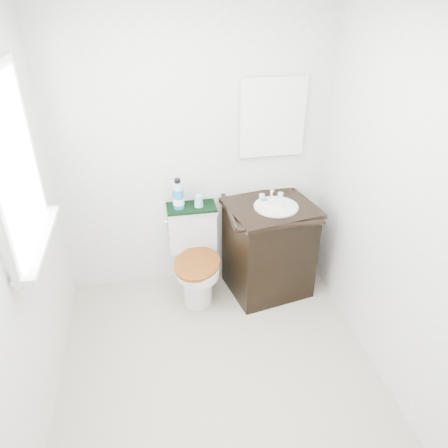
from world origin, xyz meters
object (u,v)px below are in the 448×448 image
object	(u,v)px
toilet	(195,259)
cup	(199,201)
vanity	(269,247)
trash_bin	(255,280)
mouthwash_bottle	(178,195)

from	to	relation	value
toilet	cup	distance (m)	0.51
vanity	cup	bearing A→B (deg)	162.44
trash_bin	cup	world-z (taller)	cup
trash_bin	mouthwash_bottle	xyz separation A→B (m)	(-0.60, 0.24, 0.75)
vanity	cup	distance (m)	0.71
mouthwash_bottle	cup	bearing A→B (deg)	-1.35
trash_bin	mouthwash_bottle	world-z (taller)	mouthwash_bottle
vanity	mouthwash_bottle	bearing A→B (deg)	165.92
trash_bin	cup	size ratio (longest dim) A/B	3.02
toilet	trash_bin	distance (m)	0.55
trash_bin	cup	xyz separation A→B (m)	(-0.44, 0.24, 0.68)
toilet	vanity	world-z (taller)	vanity
mouthwash_bottle	vanity	bearing A→B (deg)	-14.08
toilet	mouthwash_bottle	world-z (taller)	mouthwash_bottle
vanity	trash_bin	distance (m)	0.32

